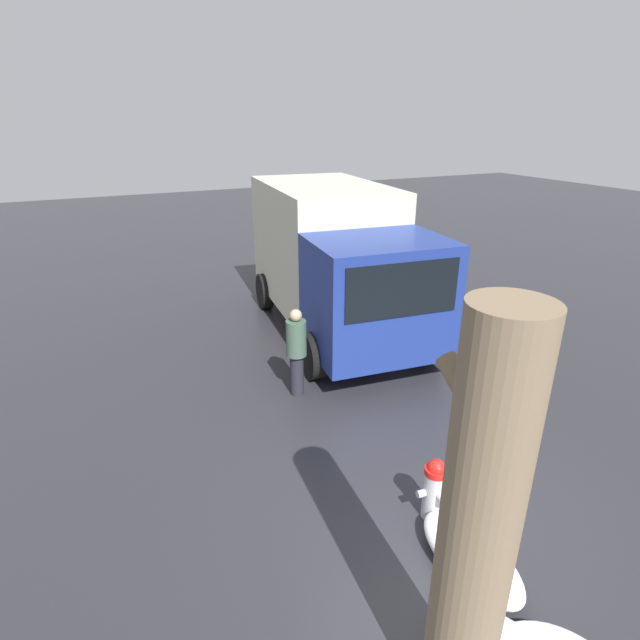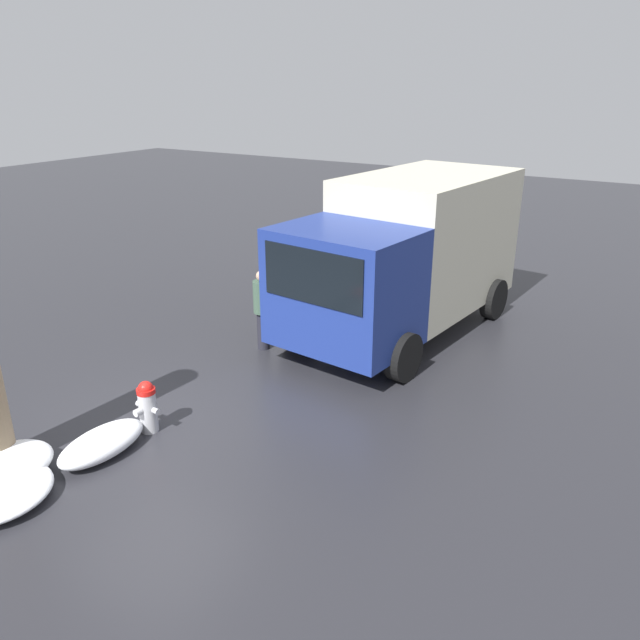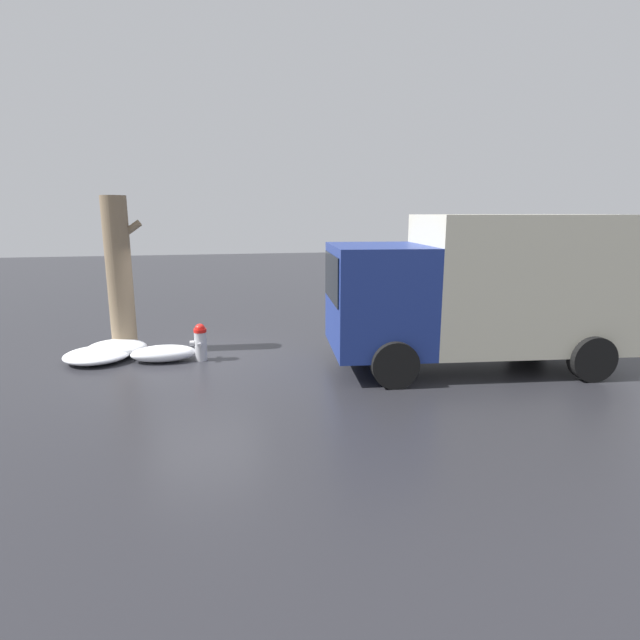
{
  "view_description": "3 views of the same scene",
  "coord_description": "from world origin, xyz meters",
  "views": [
    {
      "loc": [
        -3.76,
        3.33,
        4.63
      ],
      "look_at": [
        3.63,
        -0.18,
        1.26
      ],
      "focal_mm": 28.0,
      "sensor_mm": 36.0,
      "label": 1
    },
    {
      "loc": [
        -5.72,
        -6.55,
        5.05
      ],
      "look_at": [
        3.28,
        -1.05,
        0.94
      ],
      "focal_mm": 35.0,
      "sensor_mm": 36.0,
      "label": 2
    },
    {
      "loc": [
        0.38,
        -11.05,
        3.22
      ],
      "look_at": [
        2.52,
        -0.91,
        1.0
      ],
      "focal_mm": 28.0,
      "sensor_mm": 36.0,
      "label": 3
    }
  ],
  "objects": [
    {
      "name": "pedestrian",
      "position": [
        3.44,
        0.36,
        0.88
      ],
      "size": [
        0.35,
        0.35,
        1.62
      ],
      "rotation": [
        0.0,
        0.0,
        0.04
      ],
      "color": "#23232D",
      "rests_on": "ground_plane"
    },
    {
      "name": "fire_hydrant",
      "position": [
        -0.0,
        0.0,
        0.43
      ],
      "size": [
        0.38,
        0.47,
        0.84
      ],
      "rotation": [
        0.0,
        0.0,
        3.06
      ],
      "color": "#B7B7BC",
      "rests_on": "ground_plane"
    },
    {
      "name": "snow_pile_by_hydrant",
      "position": [
        -0.81,
        0.1,
        0.18
      ],
      "size": [
        1.42,
        0.7,
        0.35
      ],
      "color": "white",
      "rests_on": "ground_plane"
    },
    {
      "name": "delivery_truck",
      "position": [
        5.82,
        -1.6,
        1.71
      ],
      "size": [
        6.22,
        3.24,
        3.2
      ],
      "rotation": [
        0.0,
        0.0,
        1.46
      ],
      "color": "navy",
      "rests_on": "ground_plane"
    },
    {
      "name": "tree_trunk",
      "position": [
        -1.78,
        1.13,
        1.82
      ],
      "size": [
        0.87,
        0.57,
        3.62
      ],
      "color": "#7F6B51",
      "rests_on": "ground_plane"
    },
    {
      "name": "ground_plane",
      "position": [
        0.0,
        0.0,
        0.0
      ],
      "size": [
        60.0,
        60.0,
        0.0
      ],
      "primitive_type": "plane",
      "color": "#28282D"
    }
  ]
}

